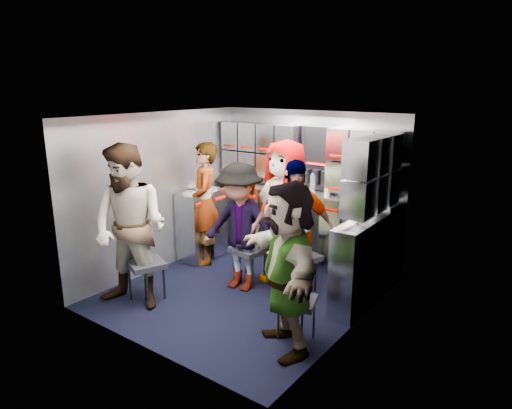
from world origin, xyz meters
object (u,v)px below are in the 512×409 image
Objects in this scene: jump_seat_mid_left at (249,251)px; jump_seat_mid_right at (300,259)px; jump_seat_center at (292,246)px; attendant_arc_d at (293,231)px; attendant_arc_c at (285,213)px; attendant_arc_a at (130,228)px; attendant_arc_b at (240,227)px; attendant_standing at (205,204)px; jump_seat_near_right at (297,303)px; jump_seat_near_left at (146,266)px; attendant_arc_e at (287,268)px.

jump_seat_mid_right is at bearing 12.74° from jump_seat_mid_left.
attendant_arc_d reaches higher than jump_seat_center.
attendant_arc_c reaches higher than attendant_arc_d.
jump_seat_mid_right is (0.65, 0.15, 0.01)m from jump_seat_mid_left.
attendant_arc_b is (0.67, 1.08, -0.14)m from attendant_arc_a.
jump_seat_center is at bearing 55.38° from jump_seat_mid_left.
attendant_arc_d is at bearing 8.70° from attendant_arc_b.
jump_seat_mid_left is at bearing 34.31° from attendant_standing.
attendant_arc_d reaches higher than jump_seat_near_right.
attendant_arc_d is (1.32, 1.04, 0.40)m from jump_seat_near_left.
attendant_arc_c reaches higher than attendant_arc_e.
attendant_arc_e is at bearing -64.91° from jump_seat_mid_right.
jump_seat_near_left is 1.13× the size of jump_seat_near_right.
jump_seat_mid_left is 1.04× the size of jump_seat_near_right.
attendant_arc_d is at bearing -57.92° from jump_seat_center.
attendant_arc_c is at bearing 51.03° from attendant_standing.
jump_seat_mid_right is (1.32, 1.22, 0.00)m from jump_seat_near_left.
jump_seat_center is 0.28× the size of attendant_standing.
jump_seat_mid_right is 1.29m from attendant_arc_e.
attendant_arc_d is at bearing 124.72° from jump_seat_near_right.
jump_seat_mid_right is 0.60m from attendant_arc_c.
attendant_arc_a reaches higher than jump_seat_mid_left.
attendant_arc_a is (-1.84, -0.47, 0.54)m from jump_seat_near_right.
attendant_arc_a is 1.12× the size of attendant_arc_d.
attendant_arc_e is at bearing -101.88° from attendant_arc_d.
attendant_arc_a is at bearing -165.63° from jump_seat_near_right.
attendant_arc_b reaches higher than jump_seat_center.
jump_seat_near_right is at bearing 128.07° from attendant_arc_e.
jump_seat_near_right is (1.17, -0.78, -0.04)m from jump_seat_mid_left.
attendant_arc_c is at bearing -90.00° from jump_seat_center.
attendant_standing is at bearing 154.61° from jump_seat_near_right.
attendant_arc_c is at bearing 53.85° from jump_seat_near_left.
jump_seat_near_left is 1.09× the size of jump_seat_center.
attendant_arc_d is 1.01× the size of attendant_arc_e.
jump_seat_mid_left is at bearing 135.99° from attendant_arc_d.
jump_seat_mid_left is 0.58m from jump_seat_center.
attendant_arc_b reaches higher than jump_seat_near_left.
attendant_arc_e is at bearing -6.18° from attendant_arc_a.
attendant_standing is at bearing 84.73° from attendant_arc_a.
attendant_arc_d is at bearing 157.27° from attendant_arc_e.
jump_seat_center is 1.36m from attendant_standing.
attendant_arc_d is at bearing -2.93° from jump_seat_mid_left.
attendant_standing is at bearing 101.28° from jump_seat_near_left.
attendant_arc_a is 1.02× the size of attendant_arc_c.
attendant_arc_c is (1.00, 1.37, 0.48)m from jump_seat_near_left.
jump_seat_near_right is at bearing -56.33° from jump_seat_center.
jump_seat_mid_left is at bearing 85.96° from attendant_arc_b.
jump_seat_near_left is 0.33× the size of attendant_arc_b.
jump_seat_near_left is at bearing -137.26° from jump_seat_mid_right.
jump_seat_mid_left is (0.67, 1.08, -0.00)m from jump_seat_near_left.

